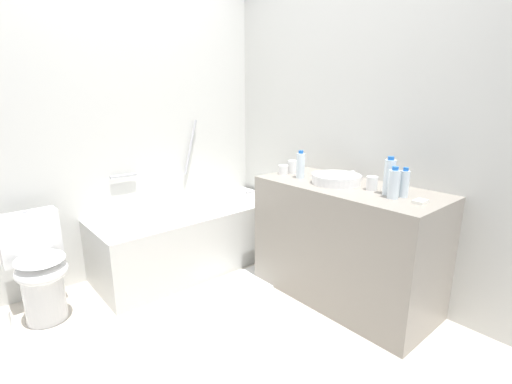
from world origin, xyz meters
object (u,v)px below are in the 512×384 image
Objects in this scene: water_bottle_3 at (389,177)px; sink_faucet at (353,175)px; bathtub at (194,235)px; toilet_paper_roll at (1,320)px; soap_dish at (420,202)px; bath_mat at (248,282)px; drinking_glass_1 at (283,170)px; water_bottle_1 at (301,165)px; drinking_glass_0 at (293,167)px; sink_basin at (336,179)px; drinking_glass_2 at (372,183)px; water_bottle_0 at (394,184)px; toilet at (39,270)px; water_bottle_2 at (404,183)px.

sink_faucet is at bearing 63.73° from water_bottle_3.
bathtub is 1.49m from toilet_paper_roll.
bath_mat is (-0.37, 1.17, -0.89)m from soap_dish.
toilet_paper_roll reaches higher than bath_mat.
drinking_glass_1 reaches higher than toilet_paper_roll.
water_bottle_1 is 0.20m from drinking_glass_0.
water_bottle_3 is 1.43m from bath_mat.
drinking_glass_2 is (0.03, -0.27, 0.01)m from sink_basin.
sink_basin is at bearing 90.76° from water_bottle_3.
toilet_paper_roll is at bearing 161.20° from drinking_glass_1.
sink_basin is at bearing 87.36° from soap_dish.
soap_dish is 0.14× the size of bath_mat.
water_bottle_0 reaches higher than drinking_glass_2.
toilet is 2.52m from soap_dish.
drinking_glass_0 is at bearing 86.70° from sink_basin.
water_bottle_1 is (0.50, -0.81, 0.69)m from bathtub.
sink_faucet is 2.66m from toilet_paper_roll.
bath_mat is (-0.34, 0.05, -0.91)m from drinking_glass_1.
drinking_glass_2 reaches higher than bath_mat.
toilet is 0.40m from toilet_paper_roll.
water_bottle_3 reaches higher than drinking_glass_0.
toilet is 2.33m from sink_faucet.
bathtub is 1.79m from water_bottle_0.
water_bottle_2 is 0.29× the size of bath_mat.
sink_basin is 0.51m from water_bottle_2.
water_bottle_0 is 0.22m from drinking_glass_2.
sink_basin is at bearing -180.00° from sink_faucet.
drinking_glass_1 is (-0.07, 0.88, -0.08)m from water_bottle_3.
drinking_glass_1 is at bearing -18.80° from toilet_paper_roll.
water_bottle_3 is 2.65× the size of drinking_glass_2.
drinking_glass_0 is at bearing 90.09° from drinking_glass_2.
water_bottle_0 is at bearing -39.27° from toilet_paper_roll.
water_bottle_1 is at bearing -58.40° from bathtub.
soap_dish is (0.02, -0.16, -0.08)m from water_bottle_0.
sink_faucet is 0.55m from drinking_glass_1.
drinking_glass_2 is at bearing -84.19° from sink_basin.
toilet_paper_roll is (-2.04, 1.55, -0.94)m from water_bottle_3.
water_bottle_1 is at bearing 92.13° from soap_dish.
water_bottle_3 reaches higher than toilet.
bath_mat is (-0.41, 0.94, -0.99)m from water_bottle_3.
water_bottle_1 is (-0.06, 0.29, 0.07)m from sink_basin.
bathtub reaches higher than water_bottle_1.
drinking_glass_2 is (0.59, -1.38, 0.64)m from bathtub.
bath_mat is (-0.40, 0.53, -0.91)m from sink_basin.
toilet is 4.91× the size of sink_faucet.
drinking_glass_1 reaches higher than soap_dish.
water_bottle_1 reaches higher than drinking_glass_2.
water_bottle_3 reaches higher than soap_dish.
water_bottle_1 is (-0.27, 0.29, 0.07)m from sink_faucet.
bathtub reaches higher than drinking_glass_0.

